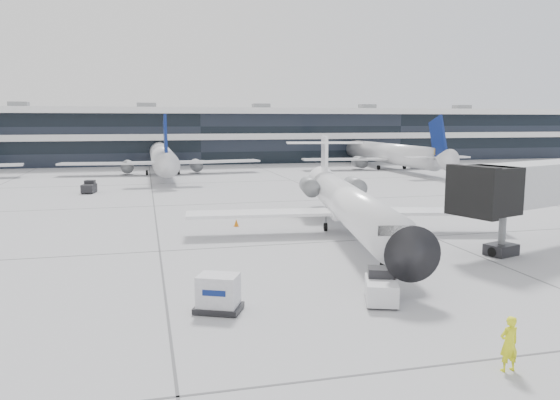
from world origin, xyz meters
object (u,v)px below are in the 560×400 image
object	(u,v)px
baggage_tug	(381,288)
cargo_uld	(218,294)
ramp_worker	(509,344)
regional_jet	(348,202)

from	to	relation	value
baggage_tug	cargo_uld	world-z (taller)	cargo_uld
ramp_worker	baggage_tug	bearing A→B (deg)	-83.71
ramp_worker	cargo_uld	distance (m)	12.33
baggage_tug	cargo_uld	bearing A→B (deg)	-164.34
regional_jet	cargo_uld	size ratio (longest dim) A/B	12.31
regional_jet	ramp_worker	distance (m)	23.54
ramp_worker	cargo_uld	size ratio (longest dim) A/B	0.80
cargo_uld	ramp_worker	bearing A→B (deg)	-18.52
ramp_worker	cargo_uld	world-z (taller)	ramp_worker
regional_jet	baggage_tug	size ratio (longest dim) A/B	11.00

